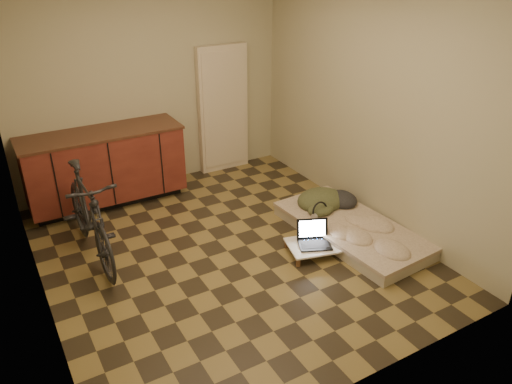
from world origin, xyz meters
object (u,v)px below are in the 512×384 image
futon (351,229)px  bicycle (88,211)px  laptop (314,239)px  lap_desk (319,245)px

futon → bicycle: bearing=154.5°
bicycle → laptop: (1.96, -1.04, -0.37)m
bicycle → laptop: bearing=-28.9°
laptop → futon: bearing=29.3°
lap_desk → laptop: laptop is taller
futon → lap_desk: (-0.50, -0.09, 0.02)m
bicycle → laptop: 2.25m
bicycle → futon: bearing=-22.5°
lap_desk → laptop: (-0.04, 0.04, 0.06)m
futon → lap_desk: bearing=-173.3°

